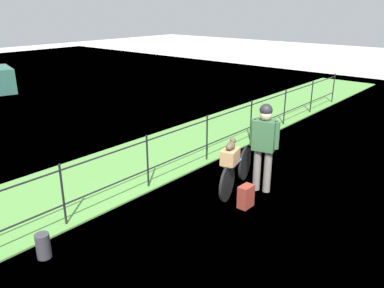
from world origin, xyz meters
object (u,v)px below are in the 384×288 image
object	(u,v)px
wooden_crate	(230,156)
mooring_bollard	(43,246)
bicycle_main	(236,172)
terrier_dog	(231,145)
cyclist_person	(264,140)
backpack_on_paving	(246,196)

from	to	relation	value
wooden_crate	mooring_bollard	world-z (taller)	wooden_crate
bicycle_main	wooden_crate	bearing A→B (deg)	-164.95
wooden_crate	mooring_bollard	size ratio (longest dim) A/B	1.03
bicycle_main	terrier_dog	distance (m)	0.74
wooden_crate	cyclist_person	world-z (taller)	cyclist_person
terrier_dog	bicycle_main	bearing A→B (deg)	15.05
mooring_bollard	terrier_dog	bearing A→B (deg)	-16.11
bicycle_main	wooden_crate	xyz separation A→B (m)	(-0.36, -0.10, 0.45)
cyclist_person	wooden_crate	bearing A→B (deg)	155.00
wooden_crate	mooring_bollard	bearing A→B (deg)	163.67
backpack_on_paving	mooring_bollard	world-z (taller)	backpack_on_paving
wooden_crate	backpack_on_paving	bearing A→B (deg)	-103.14
terrier_dog	cyclist_person	size ratio (longest dim) A/B	0.19
bicycle_main	terrier_dog	world-z (taller)	terrier_dog
mooring_bollard	cyclist_person	bearing A→B (deg)	-17.86
wooden_crate	backpack_on_paving	distance (m)	0.75
wooden_crate	cyclist_person	bearing A→B (deg)	-25.00
wooden_crate	cyclist_person	xyz separation A→B (m)	(0.63, -0.30, 0.20)
terrier_dog	mooring_bollard	distance (m)	3.39
backpack_on_paving	cyclist_person	bearing A→B (deg)	-168.84
backpack_on_paving	mooring_bollard	distance (m)	3.32
terrier_dog	mooring_bollard	xyz separation A→B (m)	(-3.16, 0.91, -0.83)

